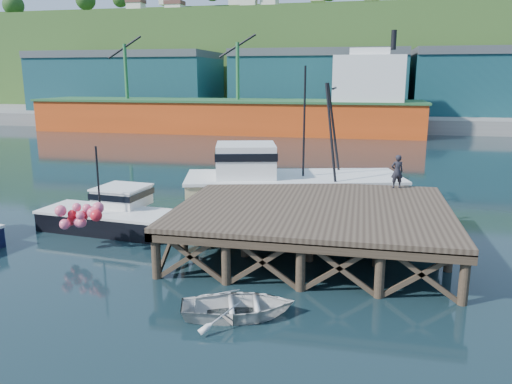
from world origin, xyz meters
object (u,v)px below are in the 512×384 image
(boat_black, at_px, (113,214))
(trawler, at_px, (289,182))
(dockworker, at_px, (397,171))
(dinghy, at_px, (238,306))

(boat_black, relative_size, trawler, 0.57)
(boat_black, height_order, trawler, trawler)
(boat_black, distance_m, dockworker, 14.97)
(dockworker, bearing_deg, trawler, -32.86)
(boat_black, height_order, dockworker, boat_black)
(dinghy, distance_m, dockworker, 13.15)
(dinghy, bearing_deg, boat_black, 30.12)
(trawler, bearing_deg, boat_black, -161.09)
(boat_black, height_order, dinghy, boat_black)
(boat_black, xyz_separation_m, trawler, (8.44, 5.52, 0.90))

